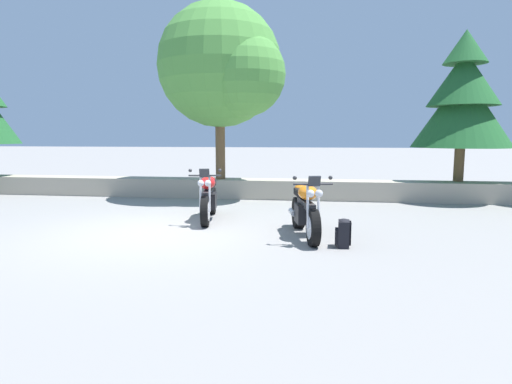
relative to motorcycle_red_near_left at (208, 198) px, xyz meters
The scene contains 7 objects.
ground_plane 1.59m from the motorcycle_red_near_left, 119.81° to the right, with size 120.00×120.00×0.00m, color gray.
stone_wall 3.57m from the motorcycle_red_near_left, 102.22° to the left, with size 36.00×0.80×0.55m, color #A89E89.
motorcycle_red_near_left is the anchor object (origin of this frame).
motorcycle_orange_centre 2.48m from the motorcycle_red_near_left, 30.59° to the right, with size 0.82×2.05×1.18m.
rider_backpack 3.38m from the motorcycle_red_near_left, 34.75° to the right, with size 0.27×0.31×0.47m.
leafy_tree_mid_left 4.67m from the motorcycle_red_near_left, 95.69° to the left, with size 3.71×3.54×5.05m.
pine_tree_mid_right 7.67m from the motorcycle_red_near_left, 31.01° to the left, with size 2.65×2.65×4.13m.
Camera 1 is at (3.09, -7.69, 1.82)m, focal length 30.31 mm.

